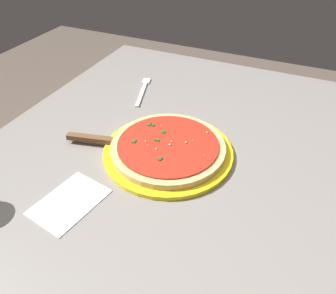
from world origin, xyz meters
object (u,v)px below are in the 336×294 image
at_px(serving_plate, 168,152).
at_px(pizza, 168,147).
at_px(pizza_server, 107,141).
at_px(fork, 143,90).
at_px(napkin_folded_right, 69,202).

distance_m(serving_plate, pizza, 0.02).
height_order(pizza, pizza_server, pizza).
height_order(pizza, fork, pizza).
xyz_separation_m(pizza, napkin_folded_right, (0.23, -0.12, -0.02)).
distance_m(pizza, pizza_server, 0.16).
xyz_separation_m(pizza_server, fork, (-0.30, -0.05, -0.01)).
bearing_deg(pizza, napkin_folded_right, -27.81).
xyz_separation_m(serving_plate, fork, (-0.26, -0.21, -0.00)).
bearing_deg(napkin_folded_right, pizza, 152.19).
height_order(pizza_server, napkin_folded_right, pizza_server).
bearing_deg(pizza_server, fork, -170.03).
xyz_separation_m(serving_plate, napkin_folded_right, (0.23, -0.12, -0.00)).
distance_m(serving_plate, pizza_server, 0.16).
distance_m(pizza, fork, 0.33).
distance_m(pizza_server, napkin_folded_right, 0.20).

